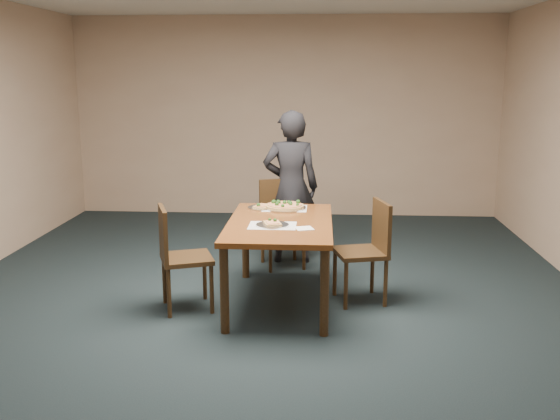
# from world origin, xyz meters

# --- Properties ---
(ground) EXTENTS (8.00, 8.00, 0.00)m
(ground) POSITION_xyz_m (0.00, 0.00, 0.00)
(ground) COLOR black
(ground) RESTS_ON ground
(room_shell) EXTENTS (8.00, 8.00, 8.00)m
(room_shell) POSITION_xyz_m (0.00, 0.00, 1.74)
(room_shell) COLOR tan
(room_shell) RESTS_ON ground
(dining_table) EXTENTS (0.90, 1.50, 0.75)m
(dining_table) POSITION_xyz_m (0.16, 0.38, 0.66)
(dining_table) COLOR #5D2E12
(dining_table) RESTS_ON ground
(chair_far) EXTENTS (0.53, 0.53, 0.91)m
(chair_far) POSITION_xyz_m (0.09, 1.54, 0.52)
(chair_far) COLOR black
(chair_far) RESTS_ON ground
(chair_left) EXTENTS (0.54, 0.54, 0.91)m
(chair_left) POSITION_xyz_m (-0.71, 0.17, 0.52)
(chair_left) COLOR black
(chair_left) RESTS_ON ground
(chair_right) EXTENTS (0.51, 0.51, 0.91)m
(chair_right) POSITION_xyz_m (0.94, 0.49, 0.52)
(chair_right) COLOR black
(chair_right) RESTS_ON ground
(diner) EXTENTS (0.62, 0.42, 1.64)m
(diner) POSITION_xyz_m (0.19, 1.67, 0.82)
(diner) COLOR black
(diner) RESTS_ON ground
(placemat_main) EXTENTS (0.42, 0.32, 0.00)m
(placemat_main) POSITION_xyz_m (0.17, 0.91, 0.75)
(placemat_main) COLOR white
(placemat_main) RESTS_ON dining_table
(placemat_near) EXTENTS (0.40, 0.30, 0.00)m
(placemat_near) POSITION_xyz_m (0.11, 0.22, 0.75)
(placemat_near) COLOR white
(placemat_near) RESTS_ON dining_table
(pizza_pan) EXTENTS (0.41, 0.41, 0.07)m
(pizza_pan) POSITION_xyz_m (0.17, 0.91, 0.77)
(pizza_pan) COLOR silver
(pizza_pan) RESTS_ON dining_table
(slice_plate_near) EXTENTS (0.28, 0.28, 0.06)m
(slice_plate_near) POSITION_xyz_m (0.11, 0.22, 0.76)
(slice_plate_near) COLOR silver
(slice_plate_near) RESTS_ON dining_table
(slice_plate_far) EXTENTS (0.28, 0.28, 0.06)m
(slice_plate_far) POSITION_xyz_m (-0.05, 0.91, 0.76)
(slice_plate_far) COLOR silver
(slice_plate_far) RESTS_ON dining_table
(napkin) EXTENTS (0.18, 0.18, 0.01)m
(napkin) POSITION_xyz_m (0.38, 0.12, 0.75)
(napkin) COLOR white
(napkin) RESTS_ON dining_table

